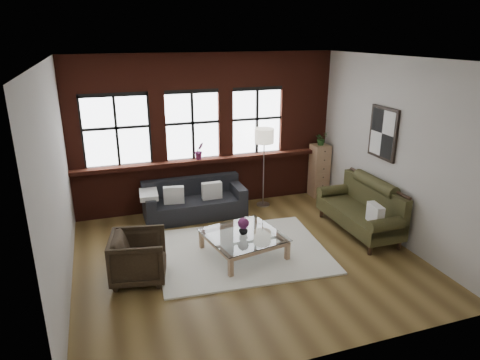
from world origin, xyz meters
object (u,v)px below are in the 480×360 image
object	(u,v)px
dark_sofa	(195,200)
drawer_chest	(319,171)
vintage_settee	(359,207)
armchair	(139,257)
coffee_table	(243,245)
vase	(243,230)
floor_lamp	(264,165)

from	to	relation	value
dark_sofa	drawer_chest	xyz separation A→B (m)	(2.96, 0.27, 0.23)
dark_sofa	vintage_settee	xyz separation A→B (m)	(2.73, -1.69, 0.15)
armchair	coffee_table	xyz separation A→B (m)	(1.74, 0.20, -0.18)
vase	floor_lamp	size ratio (longest dim) A/B	0.09
armchair	vase	bearing A→B (deg)	-72.53
dark_sofa	coffee_table	xyz separation A→B (m)	(0.41, -1.83, -0.18)
dark_sofa	vase	size ratio (longest dim) A/B	12.59
vintage_settee	armchair	xyz separation A→B (m)	(-4.06, -0.35, -0.14)
coffee_table	floor_lamp	world-z (taller)	floor_lamp
dark_sofa	vintage_settee	world-z (taller)	vintage_settee
coffee_table	drawer_chest	xyz separation A→B (m)	(2.55, 2.10, 0.41)
vase	drawer_chest	distance (m)	3.31
dark_sofa	drawer_chest	size ratio (longest dim) A/B	1.69
vintage_settee	drawer_chest	world-z (taller)	drawer_chest
vintage_settee	vase	size ratio (longest dim) A/B	11.98
vintage_settee	floor_lamp	world-z (taller)	floor_lamp
coffee_table	floor_lamp	distance (m)	2.37
armchair	drawer_chest	distance (m)	4.87
armchair	vase	size ratio (longest dim) A/B	5.05
vintage_settee	coffee_table	xyz separation A→B (m)	(-2.32, -0.15, -0.33)
drawer_chest	vintage_settee	bearing A→B (deg)	-96.72
drawer_chest	vase	bearing A→B (deg)	-140.57
dark_sofa	coffee_table	distance (m)	1.89
vase	floor_lamp	distance (m)	2.30
armchair	vase	xyz separation A→B (m)	(1.74, 0.20, 0.09)
armchair	coffee_table	distance (m)	1.76
vintage_settee	dark_sofa	bearing A→B (deg)	148.29
dark_sofa	drawer_chest	distance (m)	2.98
armchair	coffee_table	world-z (taller)	armchair
armchair	floor_lamp	distance (m)	3.62
vase	drawer_chest	size ratio (longest dim) A/B	0.13
coffee_table	floor_lamp	bearing A→B (deg)	59.84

